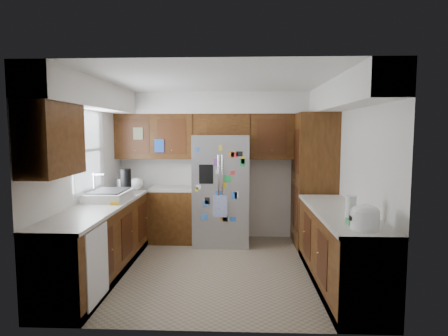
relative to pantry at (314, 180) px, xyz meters
The scene contains 12 objects.
floor 2.17m from the pantry, 142.52° to the right, with size 3.60×3.60×0.00m, color gray.
room_shell 1.94m from the pantry, 153.92° to the right, with size 3.64×3.24×2.52m.
left_counter_run 3.14m from the pantry, 158.56° to the right, with size 1.36×3.20×0.92m.
right_counter_run 1.75m from the pantry, 90.00° to the right, with size 0.63×2.25×0.92m.
pantry is the anchor object (origin of this frame).
fridge 1.51m from the pantry, behind, with size 0.90×0.79×1.80m.
bridge_cabinet 1.77m from the pantry, 169.43° to the left, with size 0.96×0.34×0.35m, color #3C200B.
fridge_top_items 1.99m from the pantry, 169.38° to the left, with size 0.71×0.29×0.27m.
sink_assembly 3.18m from the pantry, 160.63° to the right, with size 0.52×0.73×0.37m.
left_counter_clutter 2.95m from the pantry, behind, with size 0.38×0.87×0.38m.
rice_cooker 2.49m from the pantry, 90.01° to the right, with size 0.28×0.27×0.24m.
paper_towel 2.11m from the pantry, 90.67° to the right, with size 0.11×0.11×0.26m, color white.
Camera 1 is at (0.29, -4.91, 1.86)m, focal length 30.00 mm.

